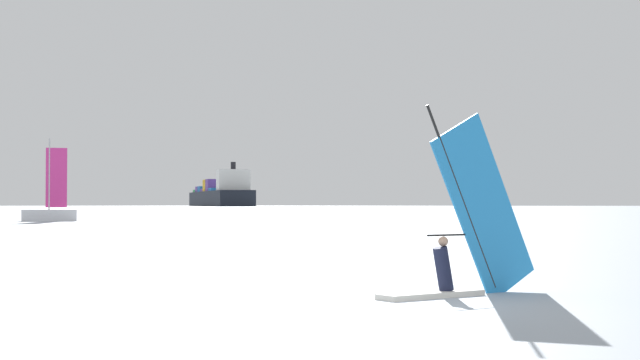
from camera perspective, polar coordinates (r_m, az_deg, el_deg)
ground_plane at (r=19.06m, az=3.25°, el=-7.49°), size 4000.00×4000.00×0.00m
windsurfer at (r=21.28m, az=8.38°, el=-3.81°), size 4.09×2.44×4.39m
cargo_ship at (r=833.96m, az=-6.01°, el=-0.93°), size 56.24×195.04×35.51m
distant_headland at (r=1622.59m, az=4.72°, el=-1.13°), size 764.80×456.72×21.08m
small_sailboat at (r=114.53m, az=-15.84°, el=-1.86°), size 6.39×3.32×9.58m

